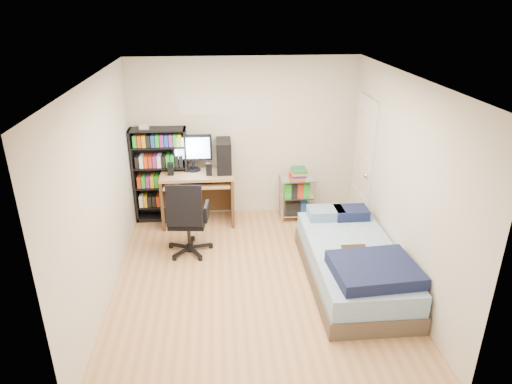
{
  "coord_description": "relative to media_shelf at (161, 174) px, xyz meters",
  "views": [
    {
      "loc": [
        -0.41,
        -4.86,
        3.29
      ],
      "look_at": [
        0.04,
        0.4,
        1.02
      ],
      "focal_mm": 32.0,
      "sensor_mm": 36.0,
      "label": 1
    }
  ],
  "objects": [
    {
      "name": "bed",
      "position": [
        2.51,
        -2.01,
        -0.5
      ],
      "size": [
        1.07,
        2.14,
        0.61
      ],
      "color": "#4F453A",
      "rests_on": "room"
    },
    {
      "name": "media_shelf",
      "position": [
        0.0,
        0.0,
        0.0
      ],
      "size": [
        0.84,
        0.28,
        1.55
      ],
      "color": "black",
      "rests_on": "room"
    },
    {
      "name": "computer_desk",
      "position": [
        0.67,
        -0.1,
        -0.02
      ],
      "size": [
        1.1,
        0.64,
        1.38
      ],
      "color": "#A27F53",
      "rests_on": "room"
    },
    {
      "name": "door",
      "position": [
        3.04,
        -0.49,
        0.24
      ],
      "size": [
        0.12,
        0.8,
        2.0
      ],
      "color": "silver",
      "rests_on": "room"
    },
    {
      "name": "office_chair",
      "position": [
        0.45,
        -1.12,
        -0.42
      ],
      "size": [
        0.7,
        0.7,
        1.08
      ],
      "rotation": [
        0.0,
        0.0,
        -0.1
      ],
      "color": "black",
      "rests_on": "room"
    },
    {
      "name": "wire_cart",
      "position": [
        2.11,
        -0.17,
        -0.21
      ],
      "size": [
        0.53,
        0.38,
        0.85
      ],
      "rotation": [
        0.0,
        0.0,
        0.0
      ],
      "color": "silver",
      "rests_on": "room"
    },
    {
      "name": "room",
      "position": [
        1.31,
        -1.84,
        0.49
      ],
      "size": [
        3.58,
        4.08,
        2.58
      ],
      "color": "tan",
      "rests_on": "ground"
    }
  ]
}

